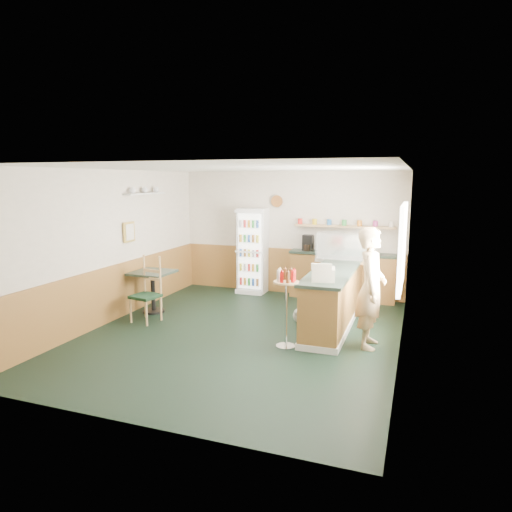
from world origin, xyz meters
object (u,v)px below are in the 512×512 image
at_px(shopkeeper, 371,288).
at_px(cash_register, 323,274).
at_px(display_case, 342,247).
at_px(cafe_chair, 148,287).
at_px(drinks_fridge, 252,251).
at_px(cafe_table, 153,284).
at_px(condiment_stand, 286,296).

bearing_deg(shopkeeper, cash_register, 99.48).
bearing_deg(display_case, cafe_chair, -153.28).
distance_m(drinks_fridge, cash_register, 3.48).
distance_m(shopkeeper, cafe_table, 4.14).
distance_m(drinks_fridge, condiment_stand, 3.48).
xyz_separation_m(drinks_fridge, display_case, (2.15, -0.99, 0.33)).
distance_m(cafe_table, cafe_chair, 0.51).
bearing_deg(cash_register, cafe_chair, 166.92).
bearing_deg(cafe_chair, cafe_table, 122.80).
height_order(cash_register, cafe_chair, cash_register).
bearing_deg(shopkeeper, cafe_chair, 88.62).
bearing_deg(display_case, cash_register, -90.00).
bearing_deg(drinks_fridge, cafe_table, -120.32).
bearing_deg(condiment_stand, cafe_table, 162.42).
xyz_separation_m(drinks_fridge, cash_register, (2.15, -2.73, 0.16)).
bearing_deg(display_case, drinks_fridge, 155.38).
bearing_deg(drinks_fridge, condiment_stand, -61.47).
relative_size(cash_register, cafe_chair, 0.30).
relative_size(cash_register, shopkeeper, 0.20).
height_order(condiment_stand, cafe_table, condiment_stand).
distance_m(condiment_stand, cafe_chair, 2.75).
bearing_deg(cash_register, cafe_table, 159.33).
distance_m(drinks_fridge, cafe_table, 2.50).
distance_m(display_case, cafe_chair, 3.64).
bearing_deg(cafe_chair, condiment_stand, 0.11).
xyz_separation_m(display_case, cafe_chair, (-3.20, -1.61, -0.66)).
height_order(display_case, condiment_stand, display_case).
height_order(display_case, shopkeeper, shopkeeper).
xyz_separation_m(drinks_fridge, cafe_table, (-1.25, -2.13, -0.38)).
xyz_separation_m(display_case, condiment_stand, (-0.49, -2.07, -0.47)).
relative_size(condiment_stand, cafe_chair, 1.02).
bearing_deg(shopkeeper, display_case, 22.11).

